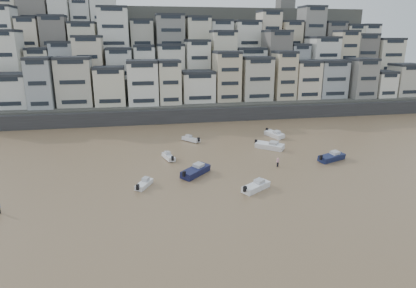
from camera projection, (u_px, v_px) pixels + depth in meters
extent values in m
plane|color=#93714F|center=(207.00, 278.00, 34.17)|extent=(400.00, 400.00, 0.00)
cube|color=#38383A|center=(198.00, 115.00, 96.81)|extent=(140.00, 3.00, 3.50)
cube|color=#4C4C47|center=(211.00, 108.00, 104.26)|extent=(140.00, 14.00, 4.00)
cube|color=#4C4C47|center=(203.00, 92.00, 114.74)|extent=(140.00, 14.00, 10.00)
cube|color=#4C4C47|center=(197.00, 75.00, 124.94)|extent=(140.00, 14.00, 18.00)
cube|color=#4C4C47|center=(192.00, 61.00, 135.15)|extent=(140.00, 16.00, 26.00)
cube|color=#4C4C47|center=(186.00, 51.00, 147.52)|extent=(140.00, 18.00, 32.00)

